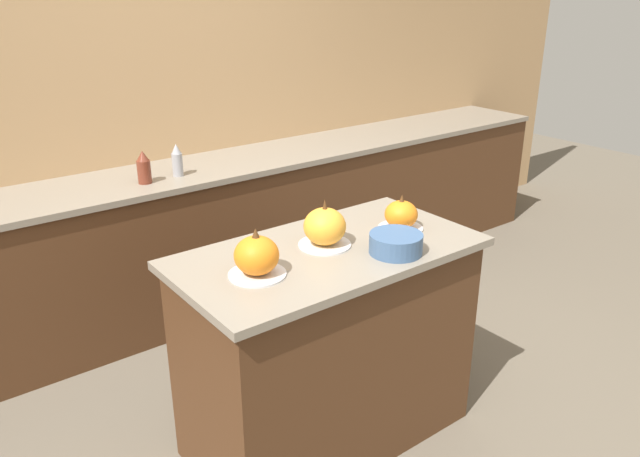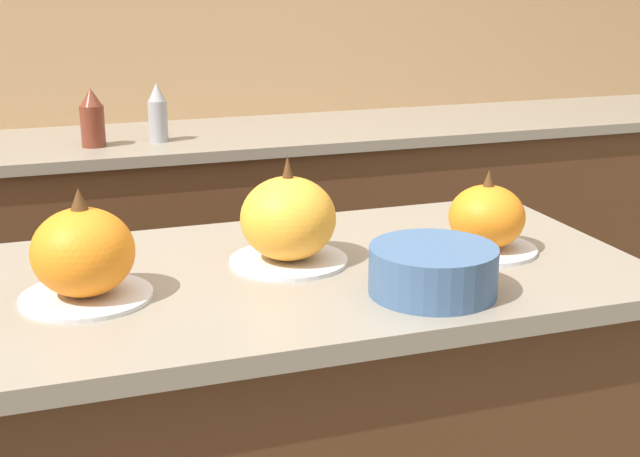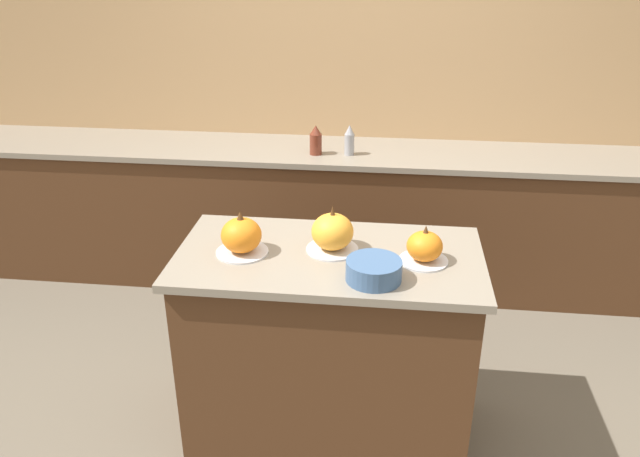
# 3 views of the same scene
# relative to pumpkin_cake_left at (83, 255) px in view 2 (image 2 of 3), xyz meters

# --- Properties ---
(wall_back) EXTENTS (8.00, 0.06, 2.50)m
(wall_back) POSITION_rel_pumpkin_cake_left_xyz_m (0.36, 1.82, 0.23)
(wall_back) COLOR tan
(wall_back) RESTS_ON ground_plane
(back_counter) EXTENTS (6.00, 0.60, 0.92)m
(back_counter) POSITION_rel_pumpkin_cake_left_xyz_m (0.36, 1.49, -0.55)
(back_counter) COLOR #4C2D19
(back_counter) RESTS_ON ground_plane
(pumpkin_cake_left) EXTENTS (0.22, 0.22, 0.19)m
(pumpkin_cake_left) POSITION_rel_pumpkin_cake_left_xyz_m (0.00, 0.00, 0.00)
(pumpkin_cake_left) COLOR silver
(pumpkin_cake_left) RESTS_ON kitchen_island
(pumpkin_cake_center) EXTENTS (0.22, 0.22, 0.20)m
(pumpkin_cake_center) POSITION_rel_pumpkin_cake_left_xyz_m (0.37, 0.07, 0.00)
(pumpkin_cake_center) COLOR silver
(pumpkin_cake_center) RESTS_ON kitchen_island
(pumpkin_cake_right) EXTENTS (0.20, 0.20, 0.16)m
(pumpkin_cake_right) POSITION_rel_pumpkin_cake_left_xyz_m (0.75, 0.01, -0.01)
(pumpkin_cake_right) COLOR silver
(pumpkin_cake_right) RESTS_ON kitchen_island
(bottle_tall) EXTENTS (0.08, 0.08, 0.18)m
(bottle_tall) POSITION_rel_pumpkin_cake_left_xyz_m (0.14, 1.39, -0.00)
(bottle_tall) COLOR maroon
(bottle_tall) RESTS_ON back_counter
(bottle_short) EXTENTS (0.06, 0.06, 0.19)m
(bottle_short) POSITION_rel_pumpkin_cake_left_xyz_m (0.35, 1.40, -0.00)
(bottle_short) COLOR #99999E
(bottle_short) RESTS_ON back_counter
(mixing_bowl) EXTENTS (0.22, 0.22, 0.08)m
(mixing_bowl) POSITION_rel_pumpkin_cake_left_xyz_m (0.55, -0.16, -0.03)
(mixing_bowl) COLOR #3D5B84
(mixing_bowl) RESTS_ON kitchen_island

